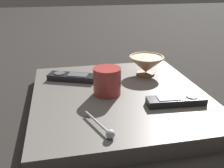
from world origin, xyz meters
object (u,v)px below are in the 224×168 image
object	(u,v)px
teaspoon	(106,131)
tv_remote_near	(176,101)
tv_remote_far	(72,77)
cereal_bowl	(146,64)
coffee_mug	(107,82)

from	to	relation	value
teaspoon	tv_remote_near	size ratio (longest dim) A/B	0.74
tv_remote_near	tv_remote_far	bearing A→B (deg)	48.21
cereal_bowl	coffee_mug	distance (m)	0.23
cereal_bowl	tv_remote_far	xyz separation A→B (m)	(-0.00, 0.28, -0.03)
teaspoon	tv_remote_far	size ratio (longest dim) A/B	0.72
coffee_mug	tv_remote_near	bearing A→B (deg)	-120.61
teaspoon	tv_remote_far	bearing A→B (deg)	8.66
coffee_mug	tv_remote_far	world-z (taller)	coffee_mug
coffee_mug	teaspoon	size ratio (longest dim) A/B	0.67
cereal_bowl	coffee_mug	bearing A→B (deg)	129.76
cereal_bowl	tv_remote_far	size ratio (longest dim) A/B	0.73
teaspoon	tv_remote_near	distance (m)	0.26
tv_remote_near	coffee_mug	bearing A→B (deg)	59.39
cereal_bowl	teaspoon	xyz separation A→B (m)	(-0.37, 0.22, -0.03)
tv_remote_far	tv_remote_near	bearing A→B (deg)	-131.79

